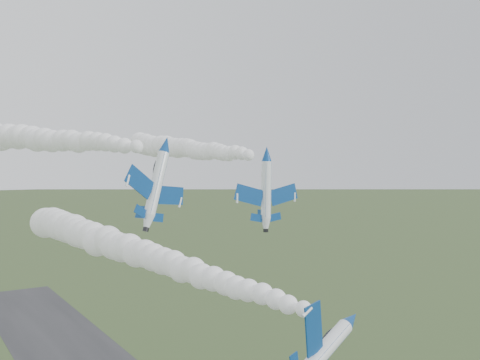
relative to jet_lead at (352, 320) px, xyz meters
name	(u,v)px	position (x,y,z in m)	size (l,w,h in m)	color
jet_lead	(352,320)	(0.00, 0.00, 0.00)	(5.31, 12.87, 10.11)	white
smoke_trail_jet_lead	(141,254)	(-8.65, 33.96, 2.63)	(5.51, 64.02, 5.51)	white
jet_pair_left	(166,144)	(-9.63, 23.11, 18.12)	(9.81, 11.87, 4.02)	white
smoke_trail_jet_pair_left	(20,138)	(-21.66, 52.80, 19.92)	(5.29, 58.46, 5.29)	white
jet_pair_right	(267,154)	(6.83, 24.34, 17.17)	(10.43, 12.47, 3.07)	white
smoke_trail_jet_pair_right	(180,148)	(10.55, 60.29, 19.02)	(5.26, 66.45, 5.26)	white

